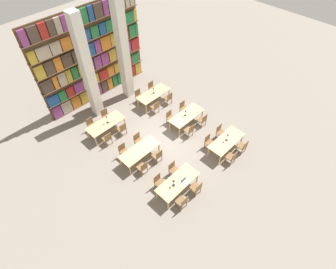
{
  "coord_description": "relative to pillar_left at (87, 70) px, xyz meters",
  "views": [
    {
      "loc": [
        -6.54,
        -6.64,
        10.83
      ],
      "look_at": [
        0.0,
        -0.27,
        0.66
      ],
      "focal_mm": 28.0,
      "sensor_mm": 36.0,
      "label": 1
    }
  ],
  "objects": [
    {
      "name": "ground_plane",
      "position": [
        1.19,
        -4.42,
        -3.0
      ],
      "size": [
        40.0,
        40.0,
        0.0
      ],
      "primitive_type": "plane",
      "color": "gray"
    },
    {
      "name": "bookshelf_bank",
      "position": [
        1.19,
        1.33,
        -0.32
      ],
      "size": [
        6.88,
        0.35,
        5.5
      ],
      "color": "brown",
      "rests_on": "ground_plane"
    },
    {
      "name": "pillar_left",
      "position": [
        0.0,
        0.0,
        0.0
      ],
      "size": [
        0.52,
        0.52,
        6.0
      ],
      "color": "silver",
      "rests_on": "ground_plane"
    },
    {
      "name": "pillar_center",
      "position": [
        2.39,
        0.0,
        0.0
      ],
      "size": [
        0.52,
        0.52,
        6.0
      ],
      "color": "silver",
      "rests_on": "ground_plane"
    },
    {
      "name": "reading_table_0",
      "position": [
        -0.57,
        -7.02,
        -2.34
      ],
      "size": [
        2.1,
        0.87,
        0.73
      ],
      "color": "tan",
      "rests_on": "ground_plane"
    },
    {
      "name": "chair_0",
      "position": [
        -1.05,
        -7.74,
        -2.53
      ],
      "size": [
        0.42,
        0.4,
        0.87
      ],
      "color": "brown",
      "rests_on": "ground_plane"
    },
    {
      "name": "chair_1",
      "position": [
        -1.05,
        -6.29,
        -2.53
      ],
      "size": [
        0.42,
        0.4,
        0.87
      ],
      "rotation": [
        0.0,
        0.0,
        3.14
      ],
      "color": "brown",
      "rests_on": "ground_plane"
    },
    {
      "name": "chair_2",
      "position": [
        -0.09,
        -7.74,
        -2.53
      ],
      "size": [
        0.42,
        0.4,
        0.87
      ],
      "color": "brown",
      "rests_on": "ground_plane"
    },
    {
      "name": "chair_3",
      "position": [
        -0.09,
        -6.29,
        -2.53
      ],
      "size": [
        0.42,
        0.4,
        0.87
      ],
      "rotation": [
        0.0,
        0.0,
        3.14
      ],
      "color": "brown",
      "rests_on": "ground_plane"
    },
    {
      "name": "desk_lamp_0",
      "position": [
        -0.85,
        -7.02,
        -1.99
      ],
      "size": [
        0.14,
        0.14,
        0.42
      ],
      "color": "#232328",
      "rests_on": "reading_table_0"
    },
    {
      "name": "laptop",
      "position": [
        -0.39,
        -7.26,
        -2.23
      ],
      "size": [
        0.32,
        0.22,
        0.21
      ],
      "color": "silver",
      "rests_on": "reading_table_0"
    },
    {
      "name": "reading_table_1",
      "position": [
        2.95,
        -7.15,
        -2.34
      ],
      "size": [
        2.1,
        0.87,
        0.73
      ],
      "color": "tan",
      "rests_on": "ground_plane"
    },
    {
      "name": "chair_4",
      "position": [
        2.45,
        -7.87,
        -2.53
      ],
      "size": [
        0.42,
        0.4,
        0.87
      ],
      "color": "brown",
      "rests_on": "ground_plane"
    },
    {
      "name": "chair_5",
      "position": [
        2.45,
        -6.43,
        -2.53
      ],
      "size": [
        0.42,
        0.4,
        0.87
      ],
      "rotation": [
        0.0,
        0.0,
        3.14
      ],
      "color": "brown",
      "rests_on": "ground_plane"
    },
    {
      "name": "chair_6",
      "position": [
        3.42,
        -7.87,
        -2.53
      ],
      "size": [
        0.42,
        0.4,
        0.87
      ],
      "color": "brown",
      "rests_on": "ground_plane"
    },
    {
      "name": "chair_7",
      "position": [
        3.42,
        -6.43,
        -2.53
      ],
      "size": [
        0.42,
        0.4,
        0.87
      ],
      "rotation": [
        0.0,
        0.0,
        3.14
      ],
      "color": "brown",
      "rests_on": "ground_plane"
    },
    {
      "name": "desk_lamp_1",
      "position": [
        2.94,
        -7.13,
        -1.96
      ],
      "size": [
        0.14,
        0.14,
        0.46
      ],
      "color": "#232328",
      "rests_on": "reading_table_1"
    },
    {
      "name": "reading_table_2",
      "position": [
        -0.56,
        -4.45,
        -2.34
      ],
      "size": [
        2.1,
        0.87,
        0.73
      ],
      "color": "tan",
      "rests_on": "ground_plane"
    },
    {
      "name": "chair_8",
      "position": [
        -1.04,
        -5.17,
        -2.53
      ],
      "size": [
        0.42,
        0.4,
        0.87
      ],
      "color": "brown",
      "rests_on": "ground_plane"
    },
    {
      "name": "chair_9",
      "position": [
        -1.04,
        -3.72,
        -2.53
      ],
      "size": [
        0.42,
        0.4,
        0.87
      ],
      "rotation": [
        0.0,
        0.0,
        3.14
      ],
      "color": "brown",
      "rests_on": "ground_plane"
    },
    {
      "name": "chair_10",
      "position": [
        -0.04,
        -5.17,
        -2.53
      ],
      "size": [
        0.42,
        0.4,
        0.87
      ],
      "color": "brown",
      "rests_on": "ground_plane"
    },
    {
      "name": "chair_11",
      "position": [
        -0.04,
        -3.72,
        -2.53
      ],
      "size": [
        0.42,
        0.4,
        0.87
      ],
      "rotation": [
        0.0,
        0.0,
        3.14
      ],
      "color": "brown",
      "rests_on": "ground_plane"
    },
    {
      "name": "reading_table_3",
      "position": [
        2.92,
        -4.46,
        -2.34
      ],
      "size": [
        2.1,
        0.87,
        0.73
      ],
      "color": "tan",
      "rests_on": "ground_plane"
    },
    {
      "name": "chair_12",
      "position": [
        2.35,
        -5.18,
        -2.53
      ],
      "size": [
        0.42,
        0.4,
        0.87
      ],
      "color": "brown",
      "rests_on": "ground_plane"
    },
    {
      "name": "chair_13",
      "position": [
        2.35,
        -3.73,
        -2.53
      ],
      "size": [
        0.42,
        0.4,
        0.87
      ],
      "rotation": [
        0.0,
        0.0,
        3.14
      ],
      "color": "brown",
      "rests_on": "ground_plane"
    },
    {
      "name": "chair_14",
      "position": [
        3.47,
        -5.18,
        -2.53
      ],
      "size": [
        0.42,
        0.4,
        0.87
      ],
      "color": "brown",
      "rests_on": "ground_plane"
    },
    {
      "name": "chair_15",
      "position": [
        3.47,
        -3.73,
        -2.53
      ],
      "size": [
        0.42,
        0.4,
        0.87
      ],
      "rotation": [
        0.0,
        0.0,
        3.14
      ],
      "color": "brown",
      "rests_on": "ground_plane"
    },
    {
      "name": "desk_lamp_2",
      "position": [
        2.84,
        -4.42,
        -2.01
      ],
      "size": [
        0.14,
        0.14,
        0.39
      ],
      "color": "#232328",
      "rests_on": "reading_table_3"
    },
    {
      "name": "reading_table_4",
      "position": [
        -0.62,
        -1.75,
        -2.34
      ],
      "size": [
        2.1,
        0.87,
        0.73
      ],
      "color": "tan",
      "rests_on": "ground_plane"
    },
    {
      "name": "chair_16",
      "position": [
        -1.11,
        -2.47,
        -2.53
      ],
      "size": [
        0.42,
        0.4,
        0.87
      ],
      "color": "brown",
      "rests_on": "ground_plane"
    },
    {
      "name": "chair_17",
      "position": [
        -1.11,
        -1.02,
        -2.53
      ],
      "size": [
        0.42,
        0.4,
        0.87
      ],
      "rotation": [
        0.0,
        0.0,
        3.14
      ],
      "color": "brown",
      "rests_on": "ground_plane"
    },
    {
      "name": "chair_18",
      "position": [
        -0.12,
        -2.47,
        -2.53
      ],
      "size": [
        0.42,
        0.4,
        0.87
      ],
      "color": "brown",
      "rests_on": "ground_plane"
    },
    {
      "name": "chair_19",
      "position": [
        -0.12,
        -1.02,
        -2.53
      ],
      "size": [
        0.42,
        0.4,
        0.87
      ],
      "rotation": [
        0.0,
        0.0,
        3.14
      ],
      "color": "brown",
      "rests_on": "ground_plane"
    },
    {
      "name": "desk_lamp_3",
      "position": [
        -0.51,
        -1.79,
        -1.93
      ],
      "size": [
        0.14,
        0.14,
        0.5
      ],
      "color": "#232328",
      "rests_on": "reading_table_4"
    },
    {
      "name": "reading_table_5",
      "position": [
        2.93,
        -1.77,
        -2.34
      ],
      "size": [
        2.1,
        0.87,
        0.73
      ],
      "color": "tan",
      "rests_on": "ground_plane"
    },
    {
      "name": "chair_20",
      "position": [
        2.37,
        -2.49,
        -2.53
      ],
      "size": [
        0.42,
        0.4,
        0.87
      ],
      "color": "brown",
      "rests_on": "ground_plane"
    },
    {
      "name": "chair_21",
      "position": [
        2.37,
        -1.05,
        -2.53
      ],
      "size": [
        0.42,
        0.4,
        0.87
      ],
      "rotation": [
        0.0,
        0.0,
        3.14
      ],
      "color": "brown",
      "rests_on": "ground_plane"
    },
    {
      "name": "chair_22",
      "position": [
        3.47,
        -2.49,
        -2.53
      ],
      "size": [
        0.42,
        0.4,
        0.87
      ],
      "color": "brown",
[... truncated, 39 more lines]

